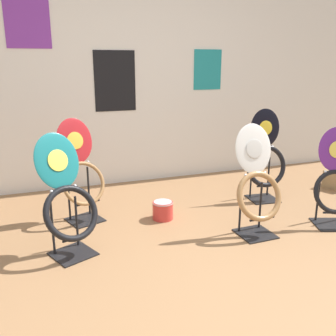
{
  "coord_description": "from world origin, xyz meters",
  "views": [
    {
      "loc": [
        -1.05,
        -1.71,
        1.36
      ],
      "look_at": [
        -0.06,
        0.99,
        0.55
      ],
      "focal_mm": 40.0,
      "sensor_mm": 36.0,
      "label": 1
    }
  ],
  "objects": [
    {
      "name": "toilet_seat_display_teal_sax",
      "position": [
        -0.86,
        0.89,
        0.42
      ],
      "size": [
        0.48,
        0.47,
        0.89
      ],
      "color": "black",
      "rests_on": "ground_plane"
    },
    {
      "name": "ground_plane",
      "position": [
        0.0,
        0.0,
        0.0
      ],
      "size": [
        14.0,
        14.0,
        0.0
      ],
      "primitive_type": "plane",
      "color": "#8E6642"
    },
    {
      "name": "toilet_seat_display_crimson_swirl",
      "position": [
        -0.69,
        1.48,
        0.44
      ],
      "size": [
        0.44,
        0.39,
        0.91
      ],
      "color": "black",
      "rests_on": "ground_plane"
    },
    {
      "name": "paint_can",
      "position": [
        -0.01,
        1.25,
        0.09
      ],
      "size": [
        0.19,
        0.19,
        0.16
      ],
      "color": "red",
      "rests_on": "ground_plane"
    },
    {
      "name": "toilet_seat_display_jazz_black",
      "position": [
        1.12,
        1.37,
        0.41
      ],
      "size": [
        0.45,
        0.31,
        0.93
      ],
      "color": "black",
      "rests_on": "ground_plane"
    },
    {
      "name": "toilet_seat_display_purple_note",
      "position": [
        1.32,
        0.62,
        0.37
      ],
      "size": [
        0.41,
        0.36,
        0.85
      ],
      "color": "black",
      "rests_on": "ground_plane"
    },
    {
      "name": "wall_back",
      "position": [
        -0.0,
        2.46,
        1.3
      ],
      "size": [
        8.0,
        0.07,
        2.6
      ],
      "color": "silver",
      "rests_on": "ground_plane"
    },
    {
      "name": "toilet_seat_display_white_plain",
      "position": [
        0.6,
        0.7,
        0.41
      ],
      "size": [
        0.41,
        0.31,
        0.9
      ],
      "color": "black",
      "rests_on": "ground_plane"
    }
  ]
}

